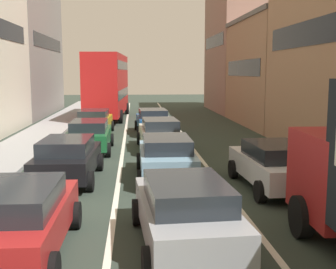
# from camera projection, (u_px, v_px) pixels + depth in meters

# --- Properties ---
(sidewalk_left) EXTENTS (2.60, 64.00, 0.14)m
(sidewalk_left) POSITION_uv_depth(u_px,v_px,m) (26.00, 143.00, 22.34)
(sidewalk_left) COLOR #969696
(sidewalk_left) RESTS_ON ground
(lane_stripe_left) EXTENTS (0.16, 60.00, 0.01)m
(lane_stripe_left) POSITION_uv_depth(u_px,v_px,m) (124.00, 143.00, 22.74)
(lane_stripe_left) COLOR silver
(lane_stripe_left) RESTS_ON ground
(lane_stripe_right) EXTENTS (0.16, 60.00, 0.01)m
(lane_stripe_right) POSITION_uv_depth(u_px,v_px,m) (188.00, 143.00, 23.00)
(lane_stripe_right) COLOR silver
(lane_stripe_right) RESTS_ON ground
(building_row_right) EXTENTS (7.20, 43.90, 12.21)m
(building_row_right) POSITION_uv_depth(u_px,v_px,m) (326.00, 45.00, 24.94)
(building_row_right) COLOR #936B5B
(building_row_right) RESTS_ON ground
(sedan_centre_lane_second) EXTENTS (2.28, 4.40, 1.49)m
(sedan_centre_lane_second) POSITION_uv_depth(u_px,v_px,m) (185.00, 211.00, 9.15)
(sedan_centre_lane_second) COLOR gray
(sedan_centre_lane_second) RESTS_ON ground
(wagon_left_lane_second) EXTENTS (2.09, 4.31, 1.49)m
(wagon_left_lane_second) POSITION_uv_depth(u_px,v_px,m) (18.00, 218.00, 8.73)
(wagon_left_lane_second) COLOR #A51E1E
(wagon_left_lane_second) RESTS_ON ground
(hatchback_centre_lane_third) EXTENTS (2.06, 4.30, 1.49)m
(hatchback_centre_lane_third) POSITION_uv_depth(u_px,v_px,m) (166.00, 156.00, 15.14)
(hatchback_centre_lane_third) COLOR #759EB7
(hatchback_centre_lane_third) RESTS_ON ground
(sedan_left_lane_third) EXTENTS (2.16, 4.35, 1.49)m
(sedan_left_lane_third) POSITION_uv_depth(u_px,v_px,m) (68.00, 158.00, 14.82)
(sedan_left_lane_third) COLOR black
(sedan_left_lane_third) RESTS_ON ground
(coupe_centre_lane_fourth) EXTENTS (2.20, 4.37, 1.49)m
(coupe_centre_lane_fourth) POSITION_uv_depth(u_px,v_px,m) (160.00, 133.00, 20.88)
(coupe_centre_lane_fourth) COLOR beige
(coupe_centre_lane_fourth) RESTS_ON ground
(sedan_left_lane_fourth) EXTENTS (2.08, 4.31, 1.49)m
(sedan_left_lane_fourth) POSITION_uv_depth(u_px,v_px,m) (90.00, 135.00, 20.27)
(sedan_left_lane_fourth) COLOR #19592D
(sedan_left_lane_fourth) RESTS_ON ground
(sedan_centre_lane_fifth) EXTENTS (2.21, 4.37, 1.49)m
(sedan_centre_lane_fifth) POSITION_uv_depth(u_px,v_px,m) (153.00, 120.00, 26.40)
(sedan_centre_lane_fifth) COLOR #194C8C
(sedan_centre_lane_fifth) RESTS_ON ground
(sedan_left_lane_fifth) EXTENTS (2.17, 4.36, 1.49)m
(sedan_left_lane_fifth) POSITION_uv_depth(u_px,v_px,m) (94.00, 121.00, 25.91)
(sedan_left_lane_fifth) COLOR #B29319
(sedan_left_lane_fifth) RESTS_ON ground
(sedan_right_lane_behind_truck) EXTENTS (2.20, 4.37, 1.49)m
(sedan_right_lane_behind_truck) POSITION_uv_depth(u_px,v_px,m) (274.00, 164.00, 13.81)
(sedan_right_lane_behind_truck) COLOR silver
(sedan_right_lane_behind_truck) RESTS_ON ground
(bus_mid_queue_primary) EXTENTS (3.21, 10.62, 5.06)m
(bus_mid_queue_primary) POSITION_uv_depth(u_px,v_px,m) (108.00, 83.00, 34.39)
(bus_mid_queue_primary) COLOR #B21919
(bus_mid_queue_primary) RESTS_ON ground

